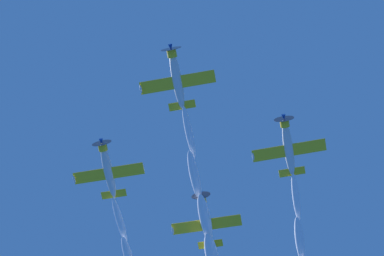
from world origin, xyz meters
name	(u,v)px	position (x,y,z in m)	size (l,w,h in m)	color
airplane_lead	(177,78)	(-1.62, -2.10, 75.01)	(8.59, 9.40, 2.90)	silver
airplane_left_wingman	(288,146)	(-6.41, 14.45, 74.22)	(8.60, 9.40, 2.89)	silver
airplane_right_wingman	(108,169)	(-16.59, -7.63, 74.96)	(8.59, 9.40, 2.94)	silver
airplane_slot_tail	(206,221)	(-20.10, 7.17, 74.04)	(8.58, 9.40, 2.96)	silver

